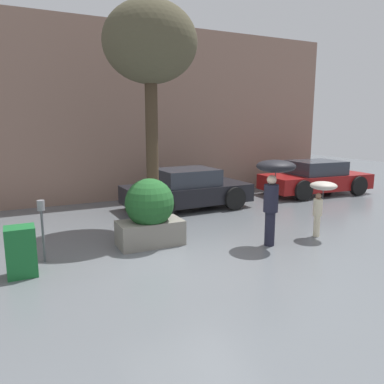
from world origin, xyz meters
TOP-DOWN VIEW (x-y plane):
  - ground_plane at (0.00, 0.00)m, footprint 40.00×40.00m
  - building_facade at (0.00, 6.50)m, footprint 18.00×0.30m
  - planter_box at (-0.35, 1.28)m, footprint 1.43×1.08m
  - person_adult at (2.12, 0.13)m, footprint 0.86×0.86m
  - person_child at (3.51, 0.10)m, footprint 0.62×0.62m
  - parked_car_near at (1.92, 4.21)m, footprint 3.99×2.08m
  - parked_car_far at (7.37, 4.32)m, footprint 4.20×2.18m
  - street_tree at (0.27, 2.77)m, footprint 2.32×2.32m
  - parking_meter at (-2.56, 1.21)m, footprint 0.14×0.14m
  - newspaper_box at (-2.97, 0.65)m, footprint 0.50×0.44m

SIDE VIEW (x-z plane):
  - ground_plane at x=0.00m, z-range 0.00..0.00m
  - newspaper_box at x=-2.97m, z-range 0.00..0.90m
  - parked_car_near at x=1.92m, z-range -0.04..1.22m
  - parked_car_far at x=7.37m, z-range -0.04..1.22m
  - planter_box at x=-0.35m, z-range -0.01..1.49m
  - parking_meter at x=-2.56m, z-range 0.27..1.50m
  - person_child at x=3.51m, z-range 0.37..1.71m
  - person_adult at x=2.12m, z-range 0.49..2.39m
  - building_facade at x=0.00m, z-range 0.00..6.00m
  - street_tree at x=0.27m, z-range 1.72..7.32m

